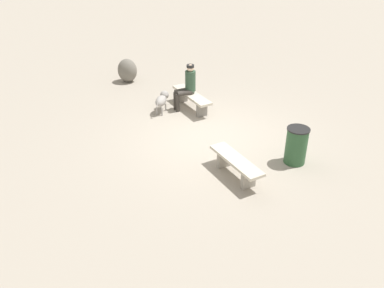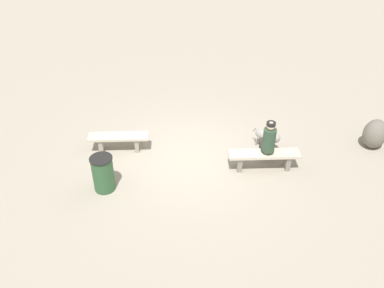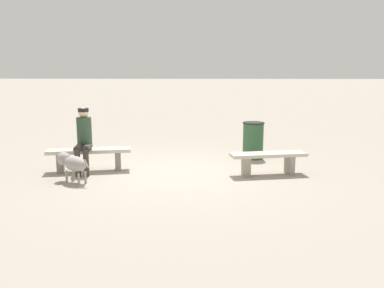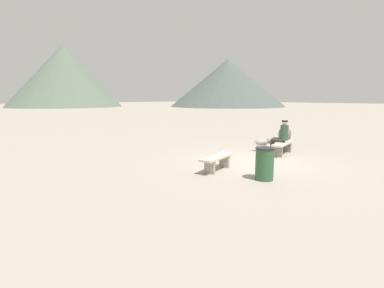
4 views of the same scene
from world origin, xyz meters
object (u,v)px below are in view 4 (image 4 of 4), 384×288
Objects in this scene: boulder at (285,134)px; bench_left at (218,160)px; bench_right at (283,146)px; trash_bin at (265,164)px; seated_person at (281,135)px; dog at (264,142)px.

bench_left is at bearing -168.82° from boulder.
bench_left is at bearing 165.70° from bench_right.
trash_bin is 1.10× the size of boulder.
seated_person is at bearing 51.42° from bench_right.
dog is 4.27m from trash_bin.
seated_person is 1.83× the size of dog.
seated_person reaches higher than bench_left.
seated_person is at bearing 22.55° from trash_bin.
bench_left is 1.19× the size of seated_person.
bench_right is 1.32× the size of seated_person.
seated_person is at bearing -57.72° from dog.
bench_right reaches higher than bench_left.
seated_person reaches higher than dog.
bench_left is 1.81× the size of trash_bin.
trash_bin is at bearing -96.66° from bench_left.
seated_person is at bearing -12.45° from bench_left.
bench_left is at bearing -136.97° from dog.
boulder is at bearing 43.30° from dog.
dog is at bearing -0.97° from bench_left.
boulder reaches higher than bench_right.
boulder reaches higher than dog.
bench_left is 0.90× the size of bench_right.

